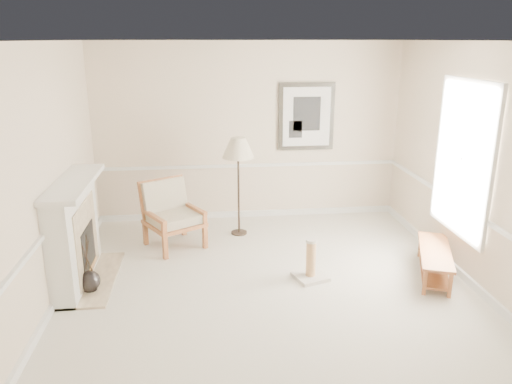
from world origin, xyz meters
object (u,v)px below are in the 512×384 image
Objects in this scene: armchair at (170,211)px; scratching_post at (311,266)px; bench at (435,258)px; floor_vase at (90,282)px; floor_lamp at (238,150)px.

scratching_post is (1.81, -1.33, -0.35)m from armchair.
floor_vase is at bearing 179.77° from bench.
scratching_post is at bearing -64.32° from floor_lamp.
armchair reaches higher than floor_vase.
armchair is 1.34m from floor_lamp.
armchair is 0.80× the size of bench.
armchair is 0.68× the size of floor_lamp.
scratching_post is (0.78, -1.63, -1.16)m from floor_lamp.
floor_vase is 0.58× the size of bench.
floor_vase is at bearing -178.74° from scratching_post.
floor_vase is at bearing -153.36° from armchair.
armchair is (0.90, 1.39, 0.38)m from floor_vase.
floor_vase is 1.70m from armchair.
bench is 1.60m from scratching_post.
floor_lamp is 1.18× the size of bench.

